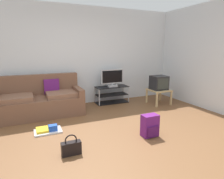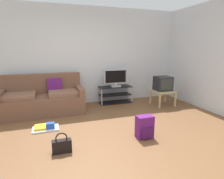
{
  "view_description": "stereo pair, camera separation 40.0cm",
  "coord_description": "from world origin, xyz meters",
  "views": [
    {
      "loc": [
        -1.23,
        -2.91,
        1.58
      ],
      "look_at": [
        0.56,
        1.14,
        0.62
      ],
      "focal_mm": 31.01,
      "sensor_mm": 36.0,
      "label": 1
    },
    {
      "loc": [
        -0.86,
        -3.06,
        1.58
      ],
      "look_at": [
        0.56,
        1.14,
        0.62
      ],
      "focal_mm": 31.01,
      "sensor_mm": 36.0,
      "label": 2
    }
  ],
  "objects": [
    {
      "name": "handbag",
      "position": [
        -0.72,
        -0.24,
        0.11
      ],
      "size": [
        0.29,
        0.11,
        0.32
      ],
      "rotation": [
        0.0,
        0.0,
        -0.23
      ],
      "color": "black",
      "rests_on": "ground_plane"
    },
    {
      "name": "wall_back",
      "position": [
        0.0,
        2.45,
        1.35
      ],
      "size": [
        9.0,
        0.1,
        2.7
      ],
      "primitive_type": "cube",
      "color": "silver",
      "rests_on": "ground_plane"
    },
    {
      "name": "crt_tv",
      "position": [
        2.16,
        1.47,
        0.62
      ],
      "size": [
        0.44,
        0.37,
        0.39
      ],
      "color": "#232326",
      "rests_on": "side_table"
    },
    {
      "name": "floor_tray",
      "position": [
        -0.96,
        0.74,
        0.04
      ],
      "size": [
        0.5,
        0.33,
        0.14
      ],
      "color": "silver",
      "rests_on": "ground_plane"
    },
    {
      "name": "flat_tv",
      "position": [
        0.99,
        2.1,
        0.73
      ],
      "size": [
        0.67,
        0.22,
        0.5
      ],
      "color": "#B2B2B7",
      "rests_on": "tv_stand"
    },
    {
      "name": "tv_stand",
      "position": [
        0.99,
        2.12,
        0.24
      ],
      "size": [
        0.95,
        0.4,
        0.48
      ],
      "color": "black",
      "rests_on": "ground_plane"
    },
    {
      "name": "backpack",
      "position": [
        0.73,
        -0.19,
        0.2
      ],
      "size": [
        0.3,
        0.26,
        0.4
      ],
      "rotation": [
        0.0,
        0.0,
        -0.4
      ],
      "color": "#661E70",
      "rests_on": "ground_plane"
    },
    {
      "name": "wall_right",
      "position": [
        3.05,
        0.84,
        1.35
      ],
      "size": [
        0.1,
        3.6,
        2.7
      ],
      "primitive_type": "cube",
      "color": "silver",
      "rests_on": "ground_plane"
    },
    {
      "name": "ground_plane",
      "position": [
        0.0,
        0.0,
        -0.01
      ],
      "size": [
        9.0,
        9.8,
        0.02
      ],
      "primitive_type": "cube",
      "color": "brown"
    },
    {
      "name": "couch",
      "position": [
        -1.0,
        1.86,
        0.34
      ],
      "size": [
        1.95,
        0.91,
        0.93
      ],
      "color": "brown",
      "rests_on": "ground_plane"
    },
    {
      "name": "side_table",
      "position": [
        2.16,
        1.45,
        0.36
      ],
      "size": [
        0.55,
        0.55,
        0.42
      ],
      "color": "tan",
      "rests_on": "ground_plane"
    }
  ]
}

